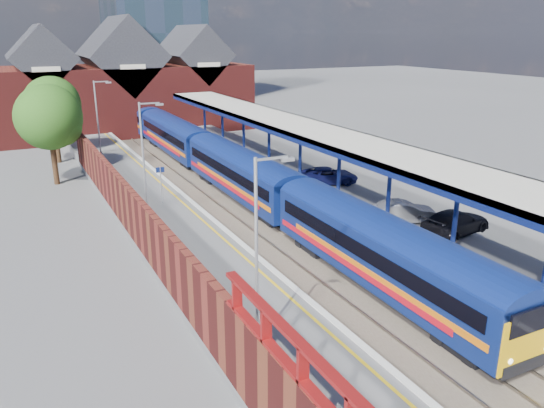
{
  "coord_description": "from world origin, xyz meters",
  "views": [
    {
      "loc": [
        -13.69,
        -9.38,
        11.91
      ],
      "look_at": [
        -0.76,
        16.13,
        2.6
      ],
      "focal_mm": 35.0,
      "sensor_mm": 36.0,
      "label": 1
    }
  ],
  "objects_px": {
    "platform_sign": "(161,179)",
    "parked_car_dark": "(455,222)",
    "train": "(204,150)",
    "parked_car_blue": "(328,176)",
    "parked_car_silver": "(403,212)",
    "lamp_post_c": "(145,152)",
    "lamp_post_b": "(260,242)",
    "lamp_post_d": "(99,116)"
  },
  "relations": [
    {
      "from": "train",
      "to": "lamp_post_c",
      "type": "relative_size",
      "value": 9.42
    },
    {
      "from": "train",
      "to": "parked_car_blue",
      "type": "xyz_separation_m",
      "value": [
        6.01,
        -10.55,
        -0.5
      ]
    },
    {
      "from": "lamp_post_d",
      "to": "parked_car_blue",
      "type": "relative_size",
      "value": 1.56
    },
    {
      "from": "lamp_post_c",
      "to": "parked_car_silver",
      "type": "height_order",
      "value": "lamp_post_c"
    },
    {
      "from": "parked_car_dark",
      "to": "lamp_post_d",
      "type": "bearing_deg",
      "value": 18.98
    },
    {
      "from": "lamp_post_c",
      "to": "parked_car_blue",
      "type": "relative_size",
      "value": 1.56
    },
    {
      "from": "lamp_post_d",
      "to": "platform_sign",
      "type": "relative_size",
      "value": 2.8
    },
    {
      "from": "parked_car_silver",
      "to": "parked_car_dark",
      "type": "relative_size",
      "value": 0.84
    },
    {
      "from": "train",
      "to": "parked_car_blue",
      "type": "relative_size",
      "value": 14.72
    },
    {
      "from": "train",
      "to": "platform_sign",
      "type": "xyz_separation_m",
      "value": [
        -6.49,
        -9.63,
        0.57
      ]
    },
    {
      "from": "platform_sign",
      "to": "parked_car_dark",
      "type": "relative_size",
      "value": 0.53
    },
    {
      "from": "train",
      "to": "parked_car_dark",
      "type": "relative_size",
      "value": 13.97
    },
    {
      "from": "platform_sign",
      "to": "parked_car_dark",
      "type": "height_order",
      "value": "platform_sign"
    },
    {
      "from": "platform_sign",
      "to": "parked_car_blue",
      "type": "height_order",
      "value": "platform_sign"
    },
    {
      "from": "lamp_post_d",
      "to": "parked_car_dark",
      "type": "distance_m",
      "value": 30.87
    },
    {
      "from": "lamp_post_b",
      "to": "parked_car_silver",
      "type": "bearing_deg",
      "value": 30.57
    },
    {
      "from": "lamp_post_d",
      "to": "parked_car_dark",
      "type": "bearing_deg",
      "value": -61.56
    },
    {
      "from": "parked_car_silver",
      "to": "parked_car_blue",
      "type": "distance_m",
      "value": 9.29
    },
    {
      "from": "train",
      "to": "lamp_post_b",
      "type": "height_order",
      "value": "lamp_post_b"
    },
    {
      "from": "lamp_post_c",
      "to": "lamp_post_d",
      "type": "height_order",
      "value": "same"
    },
    {
      "from": "train",
      "to": "parked_car_dark",
      "type": "distance_m",
      "value": 23.61
    },
    {
      "from": "lamp_post_c",
      "to": "parked_car_blue",
      "type": "distance_m",
      "value": 14.31
    },
    {
      "from": "lamp_post_b",
      "to": "platform_sign",
      "type": "relative_size",
      "value": 2.8
    },
    {
      "from": "lamp_post_c",
      "to": "parked_car_dark",
      "type": "distance_m",
      "value": 18.58
    },
    {
      "from": "lamp_post_b",
      "to": "parked_car_blue",
      "type": "height_order",
      "value": "lamp_post_b"
    },
    {
      "from": "train",
      "to": "parked_car_silver",
      "type": "distance_m",
      "value": 20.54
    },
    {
      "from": "lamp_post_b",
      "to": "lamp_post_c",
      "type": "xyz_separation_m",
      "value": [
        0.0,
        16.0,
        0.0
      ]
    },
    {
      "from": "lamp_post_c",
      "to": "parked_car_blue",
      "type": "bearing_deg",
      "value": 4.45
    },
    {
      "from": "train",
      "to": "lamp_post_d",
      "type": "relative_size",
      "value": 9.42
    },
    {
      "from": "lamp_post_b",
      "to": "parked_car_blue",
      "type": "bearing_deg",
      "value": 50.93
    },
    {
      "from": "lamp_post_b",
      "to": "parked_car_dark",
      "type": "height_order",
      "value": "lamp_post_b"
    },
    {
      "from": "parked_car_silver",
      "to": "platform_sign",
      "type": "bearing_deg",
      "value": 72.25
    },
    {
      "from": "lamp_post_c",
      "to": "platform_sign",
      "type": "bearing_deg",
      "value": 55.74
    },
    {
      "from": "lamp_post_d",
      "to": "train",
      "type": "bearing_deg",
      "value": -29.09
    },
    {
      "from": "train",
      "to": "platform_sign",
      "type": "distance_m",
      "value": 11.63
    },
    {
      "from": "lamp_post_d",
      "to": "platform_sign",
      "type": "distance_m",
      "value": 14.25
    },
    {
      "from": "lamp_post_d",
      "to": "platform_sign",
      "type": "height_order",
      "value": "lamp_post_d"
    },
    {
      "from": "train",
      "to": "parked_car_silver",
      "type": "bearing_deg",
      "value": -74.82
    },
    {
      "from": "lamp_post_c",
      "to": "parked_car_dark",
      "type": "height_order",
      "value": "lamp_post_c"
    },
    {
      "from": "lamp_post_c",
      "to": "parked_car_silver",
      "type": "xyz_separation_m",
      "value": [
        13.23,
        -8.19,
        -3.34
      ]
    },
    {
      "from": "parked_car_dark",
      "to": "lamp_post_c",
      "type": "bearing_deg",
      "value": 43.6
    },
    {
      "from": "lamp_post_c",
      "to": "platform_sign",
      "type": "xyz_separation_m",
      "value": [
        1.36,
        2.0,
        -2.3
      ]
    }
  ]
}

